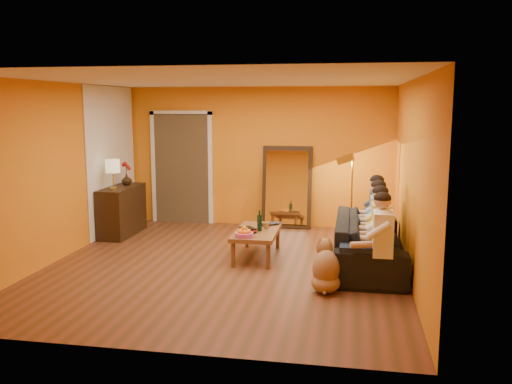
% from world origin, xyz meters
% --- Properties ---
extents(room_shell, '(5.00, 5.50, 2.60)m').
position_xyz_m(room_shell, '(0.00, 0.37, 1.30)').
color(room_shell, brown).
rests_on(room_shell, ground).
extents(white_accent, '(0.02, 1.90, 2.58)m').
position_xyz_m(white_accent, '(-2.48, 1.75, 1.30)').
color(white_accent, white).
rests_on(white_accent, wall_left).
extents(doorway_recess, '(1.06, 0.30, 2.10)m').
position_xyz_m(doorway_recess, '(-1.50, 2.83, 1.05)').
color(doorway_recess, '#3F2D19').
rests_on(doorway_recess, floor).
extents(door_jamb_left, '(0.08, 0.06, 2.20)m').
position_xyz_m(door_jamb_left, '(-2.07, 2.71, 1.05)').
color(door_jamb_left, white).
rests_on(door_jamb_left, wall_back).
extents(door_jamb_right, '(0.08, 0.06, 2.20)m').
position_xyz_m(door_jamb_right, '(-0.93, 2.71, 1.05)').
color(door_jamb_right, white).
rests_on(door_jamb_right, wall_back).
extents(door_header, '(1.22, 0.06, 0.08)m').
position_xyz_m(door_header, '(-1.50, 2.71, 2.12)').
color(door_header, white).
rests_on(door_header, wall_back).
extents(mirror_frame, '(0.92, 0.27, 1.51)m').
position_xyz_m(mirror_frame, '(0.55, 2.63, 0.76)').
color(mirror_frame, '#2F1F0F').
rests_on(mirror_frame, floor).
extents(mirror_glass, '(0.78, 0.21, 1.35)m').
position_xyz_m(mirror_glass, '(0.55, 2.59, 0.76)').
color(mirror_glass, white).
rests_on(mirror_glass, mirror_frame).
extents(sideboard, '(0.44, 1.18, 0.85)m').
position_xyz_m(sideboard, '(-2.24, 1.55, 0.42)').
color(sideboard, '#2F1F0F').
rests_on(sideboard, floor).
extents(table_lamp, '(0.24, 0.24, 0.51)m').
position_xyz_m(table_lamp, '(-2.24, 1.25, 1.10)').
color(table_lamp, beige).
rests_on(table_lamp, sideboard).
extents(sofa, '(2.37, 0.93, 0.69)m').
position_xyz_m(sofa, '(2.00, 0.40, 0.35)').
color(sofa, black).
rests_on(sofa, floor).
extents(coffee_table, '(0.64, 1.23, 0.42)m').
position_xyz_m(coffee_table, '(0.36, 0.52, 0.21)').
color(coffee_table, brown).
rests_on(coffee_table, floor).
extents(floor_lamp, '(0.32, 0.26, 1.44)m').
position_xyz_m(floor_lamp, '(1.74, 1.87, 0.72)').
color(floor_lamp, gold).
rests_on(floor_lamp, floor).
extents(dog, '(0.41, 0.59, 0.65)m').
position_xyz_m(dog, '(1.45, -0.78, 0.33)').
color(dog, '#AA704D').
rests_on(dog, floor).
extents(person_far_left, '(0.70, 0.44, 1.22)m').
position_xyz_m(person_far_left, '(2.13, -0.60, 0.61)').
color(person_far_left, white).
rests_on(person_far_left, sofa).
extents(person_mid_left, '(0.70, 0.44, 1.22)m').
position_xyz_m(person_mid_left, '(2.13, -0.05, 0.61)').
color(person_mid_left, '#E5C54C').
rests_on(person_mid_left, sofa).
extents(person_mid_right, '(0.70, 0.44, 1.22)m').
position_xyz_m(person_mid_right, '(2.13, 0.50, 0.61)').
color(person_mid_right, '#8EB6DB').
rests_on(person_mid_right, sofa).
extents(person_far_right, '(0.70, 0.44, 1.22)m').
position_xyz_m(person_far_right, '(2.13, 1.05, 0.61)').
color(person_far_right, '#37383D').
rests_on(person_far_right, sofa).
extents(fruit_bowl, '(0.26, 0.26, 0.16)m').
position_xyz_m(fruit_bowl, '(0.26, 0.07, 0.50)').
color(fruit_bowl, '#CC488C').
rests_on(fruit_bowl, coffee_table).
extents(wine_bottle, '(0.07, 0.07, 0.31)m').
position_xyz_m(wine_bottle, '(0.41, 0.47, 0.58)').
color(wine_bottle, black).
rests_on(wine_bottle, coffee_table).
extents(tumbler, '(0.11, 0.11, 0.10)m').
position_xyz_m(tumbler, '(0.48, 0.64, 0.47)').
color(tumbler, '#B27F3F').
rests_on(tumbler, coffee_table).
extents(laptop, '(0.43, 0.41, 0.03)m').
position_xyz_m(laptop, '(0.54, 0.87, 0.43)').
color(laptop, black).
rests_on(laptop, coffee_table).
extents(book_lower, '(0.28, 0.30, 0.02)m').
position_xyz_m(book_lower, '(0.18, 0.32, 0.43)').
color(book_lower, '#2F1F0F').
rests_on(book_lower, coffee_table).
extents(book_mid, '(0.23, 0.29, 0.02)m').
position_xyz_m(book_mid, '(0.19, 0.33, 0.45)').
color(book_mid, '#AE1315').
rests_on(book_mid, book_lower).
extents(book_upper, '(0.30, 0.31, 0.02)m').
position_xyz_m(book_upper, '(0.18, 0.31, 0.47)').
color(book_upper, black).
rests_on(book_upper, book_mid).
extents(vase, '(0.18, 0.18, 0.19)m').
position_xyz_m(vase, '(-2.24, 1.80, 0.94)').
color(vase, '#2F1F0F').
rests_on(vase, sideboard).
extents(flowers, '(0.17, 0.17, 0.42)m').
position_xyz_m(flowers, '(-2.24, 1.80, 1.18)').
color(flowers, '#AE1315').
rests_on(flowers, vase).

